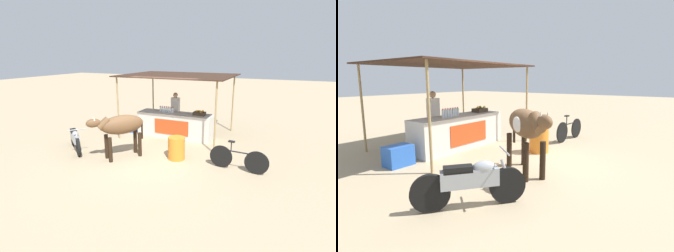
# 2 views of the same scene
# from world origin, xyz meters

# --- Properties ---
(ground_plane) EXTENTS (60.00, 60.00, 0.00)m
(ground_plane) POSITION_xyz_m (0.00, 0.00, 0.00)
(ground_plane) COLOR tan
(stall_counter) EXTENTS (3.00, 0.82, 0.96)m
(stall_counter) POSITION_xyz_m (0.00, 2.20, 0.48)
(stall_counter) COLOR beige
(stall_counter) RESTS_ON ground
(stall_awning) EXTENTS (4.20, 3.20, 2.43)m
(stall_awning) POSITION_xyz_m (0.00, 2.50, 2.33)
(stall_awning) COLOR #382319
(stall_awning) RESTS_ON ground
(water_bottle_row) EXTENTS (0.61, 0.07, 0.25)m
(water_bottle_row) POSITION_xyz_m (-0.35, 2.15, 1.07)
(water_bottle_row) COLOR silver
(water_bottle_row) RESTS_ON stall_counter
(fruit_crate) EXTENTS (0.44, 0.32, 0.18)m
(fruit_crate) POSITION_xyz_m (0.98, 2.25, 1.03)
(fruit_crate) COLOR #3F3326
(fruit_crate) RESTS_ON stall_counter
(vendor_behind_counter) EXTENTS (0.34, 0.22, 1.65)m
(vendor_behind_counter) POSITION_xyz_m (-0.31, 2.95, 0.85)
(vendor_behind_counter) COLOR #383842
(vendor_behind_counter) RESTS_ON ground
(cooler_box) EXTENTS (0.60, 0.44, 0.48)m
(cooler_box) POSITION_xyz_m (-2.02, 2.10, 0.24)
(cooler_box) COLOR blue
(cooler_box) RESTS_ON ground
(water_barrel) EXTENTS (0.53, 0.53, 0.71)m
(water_barrel) POSITION_xyz_m (0.95, 0.06, 0.36)
(water_barrel) COLOR orange
(water_barrel) RESTS_ON ground
(cow) EXTENTS (1.35, 1.70, 1.44)m
(cow) POSITION_xyz_m (-0.69, -0.55, 1.03)
(cow) COLOR brown
(cow) RESTS_ON ground
(motorcycle_parked) EXTENTS (1.47, 1.17, 0.90)m
(motorcycle_parked) POSITION_xyz_m (-2.48, -0.68, 0.43)
(motorcycle_parked) COLOR black
(motorcycle_parked) RESTS_ON ground
(bicycle_leaning) EXTENTS (1.66, 0.15, 0.85)m
(bicycle_leaning) POSITION_xyz_m (2.86, -0.02, 0.35)
(bicycle_leaning) COLOR black
(bicycle_leaning) RESTS_ON ground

